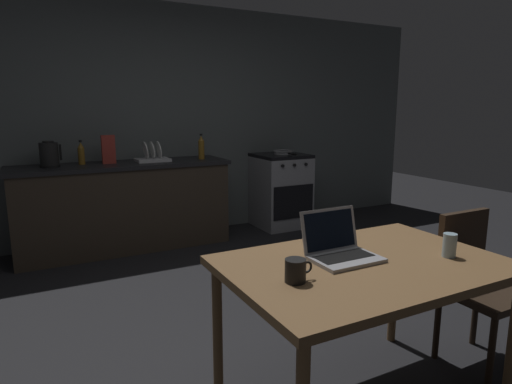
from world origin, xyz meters
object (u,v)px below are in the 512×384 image
frying_pan (284,152)px  electric_kettle (49,155)px  stove_oven (281,190)px  dining_table (364,276)px  laptop (340,249)px  bottle_b (81,153)px  coffee_mug (296,271)px  dish_rack (152,157)px  chair (475,279)px  bottle (201,147)px  cereal_box (108,149)px  drinking_glass (450,245)px

frying_pan → electric_kettle: bearing=179.4°
stove_oven → dining_table: (-1.38, -3.08, 0.23)m
dining_table → laptop: bearing=127.8°
electric_kettle → bottle_b: electric_kettle is taller
frying_pan → coffee_mug: size_ratio=3.35×
electric_kettle → dish_rack: bearing=0.0°
stove_oven → frying_pan: (0.03, -0.03, 0.48)m
electric_kettle → chair: bearing=-56.5°
coffee_mug → bottle: bearing=76.3°
cereal_box → drinking_glass: bearing=-72.1°
dining_table → cereal_box: 3.19m
drinking_glass → cereal_box: bearing=107.9°
coffee_mug → bottle_b: bearing=98.3°
bottle → dish_rack: size_ratio=0.82×
coffee_mug → cereal_box: (-0.22, 3.15, 0.25)m
dining_table → bottle: (0.33, 3.03, 0.35)m
stove_oven → frying_pan: 0.48m
cereal_box → bottle: bearing=-4.1°
bottle → frying_pan: 1.08m
chair → bottle: 3.10m
bottle → bottle_b: bottle is taller
laptop → bottle: (0.40, 2.94, 0.24)m
chair → electric_kettle: electric_kettle is taller
coffee_mug → bottle_b: (-0.47, 3.21, 0.22)m
dish_rack → electric_kettle: bearing=-180.0°
frying_pan → laptop: bearing=-116.5°
laptop → dish_rack: bearing=100.5°
stove_oven → dining_table: stove_oven is taller
chair → coffee_mug: 1.31m
bottle_b → laptop: bearing=-75.1°
stove_oven → bottle_b: bearing=177.9°
bottle → dish_rack: 0.54m
bottle → cereal_box: (-0.97, 0.07, 0.01)m
bottle → stove_oven: bearing=2.6°
dining_table → electric_kettle: 3.32m
laptop → cereal_box: cereal_box is taller
dining_table → dish_rack: dish_rack is taller
bottle → chair: bearing=-80.3°
laptop → chair: bearing=3.3°
frying_pan → drinking_glass: 3.34m
electric_kettle → coffee_mug: size_ratio=1.95×
frying_pan → bottle_b: (-2.29, 0.11, 0.09)m
chair → coffee_mug: chair is taller
chair → bottle: bearing=112.8°
chair → drinking_glass: size_ratio=7.52×
laptop → bottle_b: size_ratio=1.32×
bottle → drinking_glass: size_ratio=2.39×
laptop → coffee_mug: laptop is taller
stove_oven → coffee_mug: (-1.80, -3.13, 0.35)m
electric_kettle → dish_rack: (0.98, 0.00, -0.07)m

